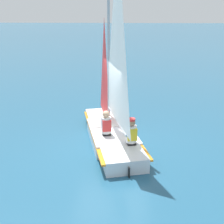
# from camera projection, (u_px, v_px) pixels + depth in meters

# --- Properties ---
(ground_plane) EXTENTS (260.00, 260.00, 0.00)m
(ground_plane) POSITION_uv_depth(u_px,v_px,m) (112.00, 141.00, 9.10)
(ground_plane) COLOR #235675
(sailboat_main) EXTENTS (4.39, 2.44, 5.92)m
(sailboat_main) POSITION_uv_depth(u_px,v_px,m) (112.00, 114.00, 8.73)
(sailboat_main) COLOR silver
(sailboat_main) RESTS_ON ground_plane
(sailor_helm) EXTENTS (0.40, 0.37, 1.16)m
(sailor_helm) POSITION_uv_depth(u_px,v_px,m) (106.00, 128.00, 8.55)
(sailor_helm) COLOR black
(sailor_helm) RESTS_ON ground_plane
(sailor_crew) EXTENTS (0.40, 0.37, 1.16)m
(sailor_crew) POSITION_uv_depth(u_px,v_px,m) (131.00, 136.00, 7.93)
(sailor_crew) COLOR black
(sailor_crew) RESTS_ON ground_plane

